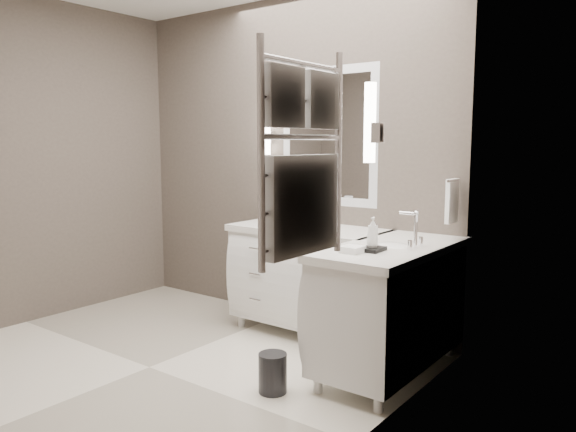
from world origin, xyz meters
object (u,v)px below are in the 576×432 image
Objects in this scene: vanity_back at (309,273)px; waste_bin at (273,373)px; vanity_right at (390,301)px; towel_ladder at (302,169)px.

waste_bin is at bearing -66.16° from vanity_back.
vanity_right is (0.88, -0.33, 0.00)m from vanity_back.
vanity_right reaches higher than waste_bin.
vanity_back is 0.93m from vanity_right.
vanity_back reaches higher than waste_bin.
vanity_right is at bearing 58.49° from waste_bin.
vanity_right is 1.60m from towel_ladder.
towel_ladder reaches higher than vanity_back.
towel_ladder is at bearing -55.90° from vanity_back.
waste_bin is at bearing 136.99° from towel_ladder.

